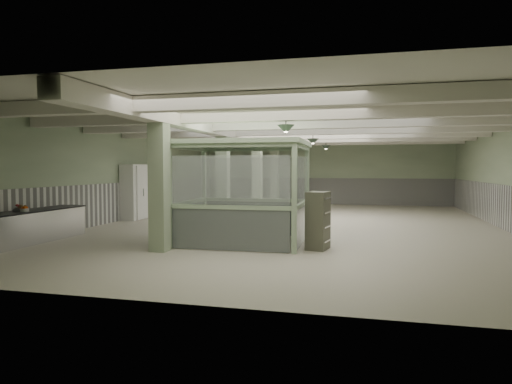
% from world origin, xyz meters
% --- Properties ---
extents(floor, '(20.00, 20.00, 0.00)m').
position_xyz_m(floor, '(0.00, 0.00, 0.00)').
color(floor, beige).
rests_on(floor, ground).
extents(ceiling, '(14.00, 20.00, 0.02)m').
position_xyz_m(ceiling, '(0.00, 0.00, 3.60)').
color(ceiling, white).
rests_on(ceiling, wall_back).
extents(wall_back, '(14.00, 0.02, 3.60)m').
position_xyz_m(wall_back, '(0.00, 10.00, 1.80)').
color(wall_back, '#A6B893').
rests_on(wall_back, floor).
extents(wall_front, '(14.00, 0.02, 3.60)m').
position_xyz_m(wall_front, '(0.00, -10.00, 1.80)').
color(wall_front, '#A6B893').
rests_on(wall_front, floor).
extents(wall_left, '(0.02, 20.00, 3.60)m').
position_xyz_m(wall_left, '(-7.00, 0.00, 1.80)').
color(wall_left, '#A6B893').
rests_on(wall_left, floor).
extents(wall_right, '(0.02, 20.00, 3.60)m').
position_xyz_m(wall_right, '(7.00, 0.00, 1.80)').
color(wall_right, '#A6B893').
rests_on(wall_right, floor).
extents(wainscot_left, '(0.05, 19.90, 1.50)m').
position_xyz_m(wainscot_left, '(-6.97, 0.00, 0.75)').
color(wainscot_left, silver).
rests_on(wainscot_left, floor).
extents(wainscot_right, '(0.05, 19.90, 1.50)m').
position_xyz_m(wainscot_right, '(6.97, 0.00, 0.75)').
color(wainscot_right, silver).
rests_on(wainscot_right, floor).
extents(wainscot_back, '(13.90, 0.05, 1.50)m').
position_xyz_m(wainscot_back, '(0.00, 9.97, 0.75)').
color(wainscot_back, silver).
rests_on(wainscot_back, floor).
extents(girder, '(0.45, 19.90, 0.40)m').
position_xyz_m(girder, '(-2.50, 0.00, 3.38)').
color(girder, silver).
rests_on(girder, ceiling).
extents(beam_a, '(13.90, 0.35, 0.32)m').
position_xyz_m(beam_a, '(0.00, -7.50, 3.42)').
color(beam_a, silver).
rests_on(beam_a, ceiling).
extents(beam_b, '(13.90, 0.35, 0.32)m').
position_xyz_m(beam_b, '(0.00, -5.00, 3.42)').
color(beam_b, silver).
rests_on(beam_b, ceiling).
extents(beam_c, '(13.90, 0.35, 0.32)m').
position_xyz_m(beam_c, '(0.00, -2.50, 3.42)').
color(beam_c, silver).
rests_on(beam_c, ceiling).
extents(beam_d, '(13.90, 0.35, 0.32)m').
position_xyz_m(beam_d, '(0.00, 0.00, 3.42)').
color(beam_d, silver).
rests_on(beam_d, ceiling).
extents(beam_e, '(13.90, 0.35, 0.32)m').
position_xyz_m(beam_e, '(0.00, 2.50, 3.42)').
color(beam_e, silver).
rests_on(beam_e, ceiling).
extents(beam_f, '(13.90, 0.35, 0.32)m').
position_xyz_m(beam_f, '(0.00, 5.00, 3.42)').
color(beam_f, silver).
rests_on(beam_f, ceiling).
extents(beam_g, '(13.90, 0.35, 0.32)m').
position_xyz_m(beam_g, '(0.00, 7.50, 3.42)').
color(beam_g, silver).
rests_on(beam_g, ceiling).
extents(column_a, '(0.42, 0.42, 3.60)m').
position_xyz_m(column_a, '(-2.50, -6.00, 1.80)').
color(column_a, '#9EB18E').
rests_on(column_a, floor).
extents(column_b, '(0.42, 0.42, 3.60)m').
position_xyz_m(column_b, '(-2.50, -1.00, 1.80)').
color(column_b, '#9EB18E').
rests_on(column_b, floor).
extents(column_c, '(0.42, 0.42, 3.60)m').
position_xyz_m(column_c, '(-2.50, 4.00, 1.80)').
color(column_c, '#9EB18E').
rests_on(column_c, floor).
extents(column_d, '(0.42, 0.42, 3.60)m').
position_xyz_m(column_d, '(-2.50, 8.00, 1.80)').
color(column_d, '#9EB18E').
rests_on(column_d, floor).
extents(pendant_front, '(0.44, 0.44, 0.22)m').
position_xyz_m(pendant_front, '(0.50, -5.00, 3.05)').
color(pendant_front, '#2C3B2D').
rests_on(pendant_front, ceiling).
extents(pendant_mid, '(0.44, 0.44, 0.22)m').
position_xyz_m(pendant_mid, '(0.50, 0.50, 3.05)').
color(pendant_mid, '#2C3B2D').
rests_on(pendant_mid, ceiling).
extents(pendant_back, '(0.44, 0.44, 0.22)m').
position_xyz_m(pendant_back, '(0.50, 5.50, 3.05)').
color(pendant_back, '#2C3B2D').
rests_on(pendant_back, ceiling).
extents(prep_counter, '(0.84, 4.81, 0.91)m').
position_xyz_m(prep_counter, '(-6.54, -6.22, 0.46)').
color(prep_counter, silver).
rests_on(prep_counter, floor).
extents(veg_colander, '(0.49, 0.49, 0.18)m').
position_xyz_m(veg_colander, '(-6.55, -6.07, 0.99)').
color(veg_colander, '#434448').
rests_on(veg_colander, prep_counter).
extents(orange_bowl, '(0.26, 0.26, 0.08)m').
position_xyz_m(orange_bowl, '(-6.40, -6.11, 0.94)').
color(orange_bowl, '#B2B2B7').
rests_on(orange_bowl, prep_counter).
extents(walkin_cooler, '(1.05, 2.45, 2.24)m').
position_xyz_m(walkin_cooler, '(-6.62, 0.81, 1.12)').
color(walkin_cooler, white).
rests_on(walkin_cooler, floor).
extents(guard_booth, '(3.55, 3.03, 2.81)m').
position_xyz_m(guard_booth, '(-0.83, -4.25, 1.87)').
color(guard_booth, '#A1BC96').
rests_on(guard_booth, floor).
extents(filing_cabinet, '(0.60, 0.76, 1.47)m').
position_xyz_m(filing_cabinet, '(1.30, -4.79, 0.74)').
color(filing_cabinet, '#5C5C4D').
rests_on(filing_cabinet, floor).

